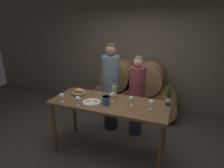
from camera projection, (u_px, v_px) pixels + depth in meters
ground_plane at (109, 151)px, 3.07m from camera, size 10.00×10.00×0.00m
stone_wall_back at (140, 46)px, 4.47m from camera, size 10.00×0.12×3.20m
barrel_stack at (133, 90)px, 4.31m from camera, size 2.15×0.85×1.29m
tasting_table at (109, 109)px, 2.80m from camera, size 1.86×0.74×0.95m
person_left at (111, 87)px, 3.48m from camera, size 0.34×0.34×1.79m
person_right at (137, 96)px, 3.33m from camera, size 0.29×0.29×1.59m
wine_bottle_red at (168, 98)px, 2.62m from camera, size 0.07×0.07×0.31m
wine_bottle_white at (114, 92)px, 2.88m from camera, size 0.07×0.07×0.30m
blue_crock at (106, 100)px, 2.65m from camera, size 0.12×0.12×0.14m
bread_basket at (79, 93)px, 3.01m from camera, size 0.23×0.23×0.13m
cheese_plate at (92, 102)px, 2.74m from camera, size 0.28×0.28×0.04m
wine_glass_far_left at (61, 96)px, 2.72m from camera, size 0.08×0.08×0.15m
wine_glass_left at (78, 99)px, 2.61m from camera, size 0.08×0.08×0.15m
wine_glass_center at (112, 95)px, 2.74m from camera, size 0.08×0.08×0.15m
wine_glass_right at (131, 99)px, 2.60m from camera, size 0.08×0.08×0.15m
wine_glass_far_right at (151, 103)px, 2.48m from camera, size 0.08×0.08×0.15m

